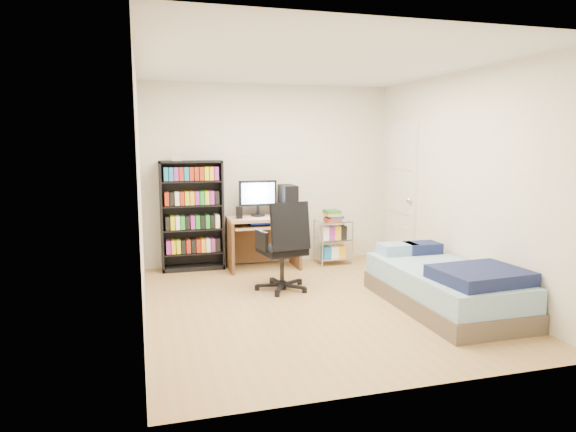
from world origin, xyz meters
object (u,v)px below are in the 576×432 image
object	(u,v)px
media_shelf	(192,214)
computer_desk	(269,221)
bed	(445,286)
office_chair	(284,262)

from	to	relation	value
media_shelf	computer_desk	size ratio (longest dim) A/B	1.28
computer_desk	bed	size ratio (longest dim) A/B	0.63
media_shelf	office_chair	size ratio (longest dim) A/B	1.45
office_chair	bed	xyz separation A→B (m)	(1.45, -1.07, -0.10)
office_chair	bed	bearing A→B (deg)	-46.50
office_chair	media_shelf	bearing A→B (deg)	115.64
office_chair	computer_desk	bearing A→B (deg)	74.86
computer_desk	office_chair	bearing A→B (deg)	-95.06
bed	media_shelf	bearing A→B (deg)	135.24
office_chair	bed	world-z (taller)	office_chair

